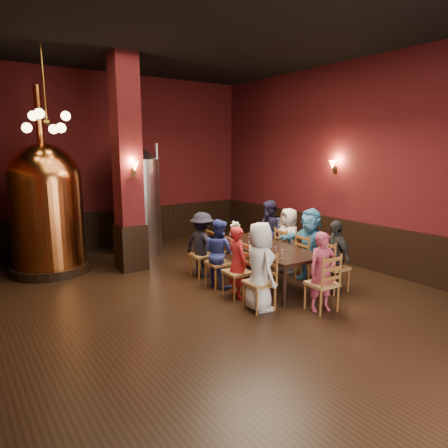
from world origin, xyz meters
TOP-DOWN VIEW (x-y plane):
  - room at (0.00, 0.00)m, footprint 10.00×10.02m
  - wainscot_right at (3.96, 0.00)m, footprint 0.08×9.90m
  - wainscot_back at (0.00, 4.96)m, footprint 7.90×0.08m
  - column at (-0.30, 2.80)m, footprint 0.58×0.58m
  - pendant_cluster at (-1.80, 2.90)m, footprint 0.90×0.90m
  - sconce_wall at (3.90, 0.80)m, footprint 0.20×0.20m
  - sconce_column at (-0.30, 2.50)m, footprint 0.20×0.20m
  - dining_table at (1.47, 0.39)m, footprint 1.17×2.47m
  - chair_0 at (0.55, -0.54)m, footprint 0.49×0.49m
  - person_0 at (0.55, -0.54)m, footprint 0.60×0.79m
  - chair_1 at (0.60, 0.12)m, footprint 0.49×0.49m
  - person_1 at (0.60, 0.12)m, footprint 0.36×0.50m
  - chair_2 at (0.65, 0.78)m, footprint 0.49×0.49m
  - person_2 at (0.65, 0.78)m, footprint 0.42×0.68m
  - chair_3 at (0.70, 1.45)m, footprint 0.49×0.49m
  - person_3 at (0.70, 1.45)m, footprint 0.71×0.97m
  - chair_4 at (2.24, -0.67)m, footprint 0.49×0.49m
  - person_4 at (2.24, -0.67)m, footprint 0.51×0.84m
  - chair_5 at (2.29, -0.00)m, footprint 0.49×0.49m
  - person_5 at (2.29, -0.00)m, footprint 0.58×1.40m
  - chair_6 at (2.34, 0.66)m, footprint 0.49×0.49m
  - person_6 at (2.34, 0.66)m, footprint 0.57×0.75m
  - chair_7 at (2.39, 1.33)m, footprint 0.49×0.49m
  - person_7 at (2.39, 1.33)m, footprint 0.54×0.79m
  - chair_8 at (1.36, -1.16)m, footprint 0.49×0.49m
  - person_8 at (1.36, -1.16)m, footprint 0.55×0.45m
  - copper_kettle at (-1.79, 3.61)m, footprint 1.78×1.78m
  - steel_vessel at (0.42, 4.04)m, footprint 1.36×1.36m
  - rose_vase at (1.50, 1.39)m, footprint 0.20×0.20m
  - wine_glass_0 at (1.41, 0.82)m, footprint 0.07×0.07m
  - wine_glass_1 at (1.74, 0.93)m, footprint 0.07×0.07m
  - wine_glass_2 at (1.19, 1.15)m, footprint 0.07×0.07m
  - wine_glass_3 at (1.20, 0.90)m, footprint 0.07×0.07m
  - wine_glass_4 at (1.74, -0.07)m, footprint 0.07×0.07m
  - wine_glass_5 at (1.19, 0.48)m, footprint 0.07×0.07m
  - wine_glass_6 at (1.09, -0.50)m, footprint 0.07×0.07m
  - wine_glass_7 at (1.15, -0.27)m, footprint 0.07×0.07m
  - wine_glass_8 at (1.27, 0.40)m, footprint 0.07×0.07m

SIDE VIEW (x-z plane):
  - chair_0 at x=0.55m, z-range 0.00..0.92m
  - chair_1 at x=0.60m, z-range 0.00..0.92m
  - chair_2 at x=0.65m, z-range 0.00..0.92m
  - chair_3 at x=0.70m, z-range 0.00..0.92m
  - chair_4 at x=2.24m, z-range 0.00..0.92m
  - chair_5 at x=2.29m, z-range 0.00..0.92m
  - chair_6 at x=2.34m, z-range 0.00..0.92m
  - chair_7 at x=2.39m, z-range 0.00..0.92m
  - chair_8 at x=1.36m, z-range 0.00..0.92m
  - wainscot_right at x=3.96m, z-range 0.00..1.00m
  - wainscot_back at x=0.00m, z-range 0.00..1.00m
  - person_1 at x=0.60m, z-range 0.00..1.28m
  - person_8 at x=1.36m, z-range 0.00..1.30m
  - person_2 at x=0.65m, z-range 0.00..1.31m
  - person_4 at x=2.24m, z-range 0.00..1.33m
  - person_3 at x=0.70m, z-range 0.00..1.35m
  - dining_table at x=1.47m, z-range 0.31..1.06m
  - person_6 at x=2.34m, z-range 0.00..1.39m
  - person_0 at x=0.55m, z-range 0.00..1.46m
  - person_5 at x=2.29m, z-range 0.00..1.47m
  - person_7 at x=2.39m, z-range 0.00..1.47m
  - wine_glass_0 at x=1.41m, z-range 0.75..0.92m
  - wine_glass_1 at x=1.74m, z-range 0.75..0.92m
  - wine_glass_2 at x=1.19m, z-range 0.75..0.92m
  - wine_glass_3 at x=1.20m, z-range 0.75..0.92m
  - wine_glass_4 at x=1.74m, z-range 0.75..0.92m
  - wine_glass_5 at x=1.19m, z-range 0.75..0.92m
  - wine_glass_6 at x=1.09m, z-range 0.75..0.92m
  - wine_glass_7 at x=1.15m, z-range 0.75..0.92m
  - wine_glass_8 at x=1.27m, z-range 0.75..0.92m
  - rose_vase at x=1.50m, z-range 0.80..1.15m
  - steel_vessel at x=0.42m, z-range 0.00..2.73m
  - copper_kettle at x=-1.79m, z-range -0.52..3.33m
  - sconce_wall at x=3.90m, z-range 2.02..2.38m
  - sconce_column at x=-0.30m, z-range 2.02..2.38m
  - room at x=0.00m, z-range 0.00..4.50m
  - column at x=-0.30m, z-range 0.00..4.50m
  - pendant_cluster at x=-1.80m, z-range 2.25..3.95m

